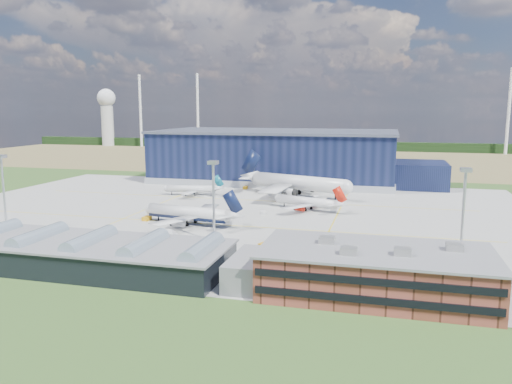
% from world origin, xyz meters
% --- Properties ---
extents(ground, '(600.00, 600.00, 0.00)m').
position_xyz_m(ground, '(0.00, 0.00, 0.00)').
color(ground, '#2B4B1C').
rests_on(ground, ground).
extents(apron, '(220.00, 160.00, 0.08)m').
position_xyz_m(apron, '(0.00, 10.00, 0.03)').
color(apron, '#A6A6A1').
rests_on(apron, ground).
extents(farmland, '(600.00, 220.00, 0.01)m').
position_xyz_m(farmland, '(0.00, 220.00, 0.00)').
color(farmland, '#90784D').
rests_on(farmland, ground).
extents(treeline, '(600.00, 8.00, 8.00)m').
position_xyz_m(treeline, '(0.00, 300.00, 4.00)').
color(treeline, black).
rests_on(treeline, ground).
extents(horizon_dressing, '(440.20, 18.00, 70.00)m').
position_xyz_m(horizon_dressing, '(-191.30, 294.39, 34.20)').
color(horizon_dressing, white).
rests_on(horizon_dressing, ground).
extents(hangar, '(145.00, 62.00, 26.10)m').
position_xyz_m(hangar, '(2.81, 94.80, 11.62)').
color(hangar, black).
rests_on(hangar, ground).
extents(ops_building, '(46.00, 23.00, 10.90)m').
position_xyz_m(ops_building, '(55.01, -60.00, 4.79)').
color(ops_building, brown).
rests_on(ops_building, ground).
extents(glass_concourse, '(78.00, 23.00, 8.60)m').
position_xyz_m(glass_concourse, '(-6.45, -60.00, 3.69)').
color(glass_concourse, black).
rests_on(glass_concourse, ground).
extents(light_mast_west, '(2.60, 2.60, 23.00)m').
position_xyz_m(light_mast_west, '(-60.00, -30.00, 15.43)').
color(light_mast_west, '#B6B8BD').
rests_on(light_mast_west, ground).
extents(light_mast_center, '(2.60, 2.60, 23.00)m').
position_xyz_m(light_mast_center, '(10.00, -30.00, 15.43)').
color(light_mast_center, '#B6B8BD').
rests_on(light_mast_center, ground).
extents(light_mast_east, '(2.60, 2.60, 23.00)m').
position_xyz_m(light_mast_east, '(75.00, -30.00, 15.43)').
color(light_mast_east, '#B6B8BD').
rests_on(light_mast_east, ground).
extents(airliner_navy, '(42.79, 42.13, 12.14)m').
position_xyz_m(airliner_navy, '(-5.35, -12.00, 6.07)').
color(airliner_navy, silver).
rests_on(airliner_navy, ground).
extents(airliner_red, '(38.97, 38.57, 9.97)m').
position_xyz_m(airliner_red, '(28.00, 20.81, 4.99)').
color(airliner_red, silver).
rests_on(airliner_red, ground).
extents(airliner_widebody, '(72.20, 71.47, 18.43)m').
position_xyz_m(airliner_widebody, '(19.85, 49.38, 9.22)').
color(airliner_widebody, silver).
rests_on(airliner_widebody, ground).
extents(airliner_regional, '(32.06, 31.60, 8.87)m').
position_xyz_m(airliner_regional, '(-25.58, 40.00, 4.43)').
color(airliner_regional, silver).
rests_on(airliner_regional, ground).
extents(gse_tug_a, '(2.23, 3.49, 1.42)m').
position_xyz_m(gse_tug_a, '(-21.03, -10.18, 0.71)').
color(gse_tug_a, orange).
rests_on(gse_tug_a, ground).
extents(gse_tug_b, '(2.96, 3.52, 1.30)m').
position_xyz_m(gse_tug_b, '(25.06, -32.39, 0.65)').
color(gse_tug_b, orange).
rests_on(gse_tug_b, ground).
extents(gse_van_a, '(5.96, 3.67, 2.42)m').
position_xyz_m(gse_van_a, '(37.87, -26.14, 1.21)').
color(gse_van_a, silver).
rests_on(gse_van_a, ground).
extents(gse_cart_a, '(2.69, 3.26, 1.22)m').
position_xyz_m(gse_cart_a, '(14.47, 9.36, 0.61)').
color(gse_cart_a, silver).
rests_on(gse_cart_a, ground).
extents(gse_van_b, '(3.47, 4.88, 2.04)m').
position_xyz_m(gse_van_b, '(29.04, 40.45, 1.02)').
color(gse_van_b, silver).
rests_on(gse_van_b, ground).
extents(gse_tug_c, '(2.22, 3.25, 1.34)m').
position_xyz_m(gse_tug_c, '(-7.38, 62.00, 0.67)').
color(gse_tug_c, orange).
rests_on(gse_tug_c, ground).
extents(gse_cart_b, '(3.58, 3.09, 1.31)m').
position_xyz_m(gse_cart_b, '(27.71, 32.47, 0.65)').
color(gse_cart_b, silver).
rests_on(gse_cart_b, ground).
extents(gse_van_c, '(6.01, 3.66, 2.70)m').
position_xyz_m(gse_van_c, '(77.70, -46.00, 1.35)').
color(gse_van_c, silver).
rests_on(gse_van_c, ground).
extents(airstair, '(2.47, 5.29, 3.29)m').
position_xyz_m(airstair, '(0.54, -38.09, 1.65)').
color(airstair, silver).
rests_on(airstair, ground).
extents(car_a, '(3.75, 2.27, 1.19)m').
position_xyz_m(car_a, '(61.63, -48.00, 0.60)').
color(car_a, '#99999E').
rests_on(car_a, ground).
extents(car_b, '(3.84, 1.90, 1.21)m').
position_xyz_m(car_b, '(9.69, -48.00, 0.60)').
color(car_b, '#99999E').
rests_on(car_b, ground).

